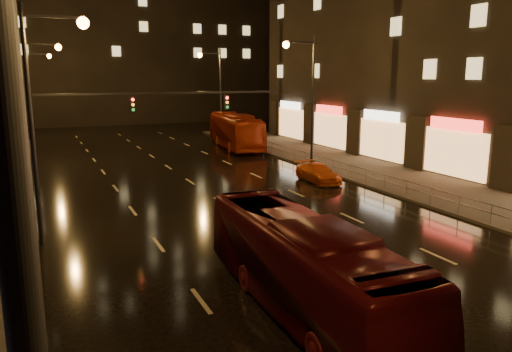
# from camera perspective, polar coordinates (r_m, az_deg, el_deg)

# --- Properties ---
(ground) EXTENTS (140.00, 140.00, 0.00)m
(ground) POSITION_cam_1_polar(r_m,az_deg,el_deg) (32.70, -6.55, -1.30)
(ground) COLOR black
(ground) RESTS_ON ground
(sidewalk_right) EXTENTS (7.00, 70.00, 0.15)m
(sidewalk_right) POSITION_cam_1_polar(r_m,az_deg,el_deg) (35.03, 17.68, -0.80)
(sidewalk_right) COLOR #38332D
(sidewalk_right) RESTS_ON ground
(building_distant) EXTENTS (44.00, 16.00, 36.00)m
(building_distant) POSITION_cam_1_polar(r_m,az_deg,el_deg) (84.25, -15.41, 18.45)
(building_distant) COLOR black
(building_distant) RESTS_ON ground
(traffic_signal) EXTENTS (15.31, 0.32, 6.20)m
(traffic_signal) POSITION_cam_1_polar(r_m,az_deg,el_deg) (30.87, -15.80, 6.48)
(traffic_signal) COLOR black
(traffic_signal) RESTS_ON ground
(streetlight_left) EXTENTS (2.64, 0.50, 10.00)m
(streetlight_left) POSITION_cam_1_polar(r_m,az_deg,el_deg) (2.63, -10.68, -5.35)
(streetlight_left) COLOR black
(streetlight_left) RESTS_ON ground
(railing_right) EXTENTS (0.05, 56.00, 1.00)m
(railing_right) POSITION_cam_1_polar(r_m,az_deg,el_deg) (35.17, 10.49, 0.97)
(railing_right) COLOR #99999E
(railing_right) RESTS_ON sidewalk_right
(bus_red) EXTENTS (2.76, 10.65, 2.95)m
(bus_red) POSITION_cam_1_polar(r_m,az_deg,el_deg) (15.53, 5.54, -10.17)
(bus_red) COLOR #4D0B10
(bus_red) RESTS_ON ground
(bus_curb) EXTENTS (4.50, 12.44, 3.39)m
(bus_curb) POSITION_cam_1_polar(r_m,az_deg,el_deg) (50.06, -2.38, 5.16)
(bus_curb) COLOR #A12A10
(bus_curb) RESTS_ON ground
(taxi_near) EXTENTS (1.87, 4.24, 1.42)m
(taxi_near) POSITION_cam_1_polar(r_m,az_deg,el_deg) (23.73, 3.26, -4.39)
(taxi_near) COLOR orange
(taxi_near) RESTS_ON ground
(taxi_far) EXTENTS (1.78, 4.28, 1.24)m
(taxi_far) POSITION_cam_1_polar(r_m,az_deg,el_deg) (34.34, 7.10, 0.35)
(taxi_far) COLOR #D75214
(taxi_far) RESTS_ON ground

